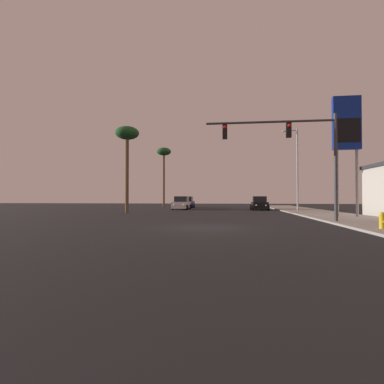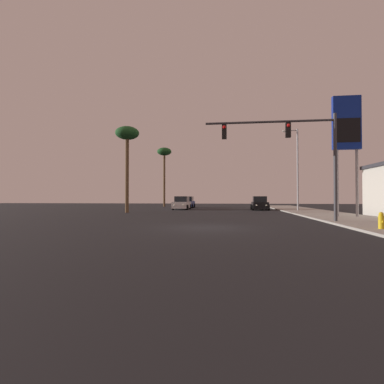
{
  "view_description": "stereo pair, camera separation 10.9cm",
  "coord_description": "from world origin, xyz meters",
  "px_view_note": "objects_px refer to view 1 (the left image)",
  "views": [
    {
      "loc": [
        1.1,
        -15.25,
        1.53
      ],
      "look_at": [
        -2.5,
        14.37,
        2.08
      ],
      "focal_mm": 28.0,
      "sensor_mm": 36.0,
      "label": 1
    },
    {
      "loc": [
        1.21,
        -15.23,
        1.53
      ],
      "look_at": [
        -2.5,
        14.37,
        2.08
      ],
      "focal_mm": 28.0,
      "sensor_mm": 36.0,
      "label": 2
    }
  ],
  "objects_px": {
    "car_white": "(182,203)",
    "palm_tree_far": "(164,155)",
    "car_black": "(259,204)",
    "fire_hydrant": "(382,221)",
    "traffic_light_mast": "(296,145)",
    "gas_station_sign": "(347,130)",
    "palm_tree_near": "(127,138)",
    "car_blue": "(187,203)",
    "street_lamp": "(296,165)"
  },
  "relations": [
    {
      "from": "street_lamp",
      "to": "fire_hydrant",
      "type": "xyz_separation_m",
      "value": [
        -0.57,
        -19.72,
        -4.63
      ]
    },
    {
      "from": "street_lamp",
      "to": "palm_tree_near",
      "type": "height_order",
      "value": "street_lamp"
    },
    {
      "from": "car_blue",
      "to": "street_lamp",
      "type": "distance_m",
      "value": 17.34
    },
    {
      "from": "palm_tree_far",
      "to": "traffic_light_mast",
      "type": "bearing_deg",
      "value": -63.83
    },
    {
      "from": "car_blue",
      "to": "traffic_light_mast",
      "type": "bearing_deg",
      "value": 112.71
    },
    {
      "from": "fire_hydrant",
      "to": "palm_tree_near",
      "type": "xyz_separation_m",
      "value": [
        -17.09,
        14.79,
        7.12
      ]
    },
    {
      "from": "car_white",
      "to": "car_black",
      "type": "bearing_deg",
      "value": 179.29
    },
    {
      "from": "car_black",
      "to": "gas_station_sign",
      "type": "height_order",
      "value": "gas_station_sign"
    },
    {
      "from": "gas_station_sign",
      "to": "car_white",
      "type": "bearing_deg",
      "value": 135.79
    },
    {
      "from": "traffic_light_mast",
      "to": "street_lamp",
      "type": "height_order",
      "value": "street_lamp"
    },
    {
      "from": "gas_station_sign",
      "to": "fire_hydrant",
      "type": "distance_m",
      "value": 11.11
    },
    {
      "from": "car_blue",
      "to": "gas_station_sign",
      "type": "distance_m",
      "value": 26.04
    },
    {
      "from": "car_black",
      "to": "car_blue",
      "type": "bearing_deg",
      "value": -32.27
    },
    {
      "from": "car_white",
      "to": "palm_tree_far",
      "type": "xyz_separation_m",
      "value": [
        -4.81,
        11.37,
        7.87
      ]
    },
    {
      "from": "car_blue",
      "to": "car_black",
      "type": "distance_m",
      "value": 11.87
    },
    {
      "from": "car_white",
      "to": "fire_hydrant",
      "type": "height_order",
      "value": "car_white"
    },
    {
      "from": "palm_tree_near",
      "to": "street_lamp",
      "type": "bearing_deg",
      "value": 15.59
    },
    {
      "from": "car_black",
      "to": "fire_hydrant",
      "type": "distance_m",
      "value": 23.26
    },
    {
      "from": "gas_station_sign",
      "to": "street_lamp",
      "type": "bearing_deg",
      "value": 97.17
    },
    {
      "from": "car_white",
      "to": "street_lamp",
      "type": "distance_m",
      "value": 14.59
    },
    {
      "from": "car_white",
      "to": "traffic_light_mast",
      "type": "bearing_deg",
      "value": 119.49
    },
    {
      "from": "street_lamp",
      "to": "palm_tree_near",
      "type": "distance_m",
      "value": 18.51
    },
    {
      "from": "car_blue",
      "to": "street_lamp",
      "type": "bearing_deg",
      "value": 144.54
    },
    {
      "from": "street_lamp",
      "to": "fire_hydrant",
      "type": "relative_size",
      "value": 11.84
    },
    {
      "from": "car_blue",
      "to": "car_black",
      "type": "height_order",
      "value": "same"
    },
    {
      "from": "car_white",
      "to": "street_lamp",
      "type": "xyz_separation_m",
      "value": [
        13.42,
        -3.7,
        4.36
      ]
    },
    {
      "from": "palm_tree_far",
      "to": "palm_tree_near",
      "type": "xyz_separation_m",
      "value": [
        0.57,
        -20.0,
        -1.03
      ]
    },
    {
      "from": "palm_tree_far",
      "to": "car_blue",
      "type": "bearing_deg",
      "value": -48.32
    },
    {
      "from": "car_white",
      "to": "car_black",
      "type": "xyz_separation_m",
      "value": [
        9.75,
        -0.37,
        0.0
      ]
    },
    {
      "from": "car_black",
      "to": "palm_tree_near",
      "type": "distance_m",
      "value": 17.63
    },
    {
      "from": "traffic_light_mast",
      "to": "palm_tree_far",
      "type": "distance_m",
      "value": 34.04
    },
    {
      "from": "traffic_light_mast",
      "to": "palm_tree_far",
      "type": "xyz_separation_m",
      "value": [
        -14.91,
        30.35,
        3.88
      ]
    },
    {
      "from": "traffic_light_mast",
      "to": "fire_hydrant",
      "type": "relative_size",
      "value": 10.41
    },
    {
      "from": "car_blue",
      "to": "palm_tree_far",
      "type": "distance_m",
      "value": 10.53
    },
    {
      "from": "car_blue",
      "to": "fire_hydrant",
      "type": "xyz_separation_m",
      "value": [
        13.02,
        -29.58,
        -0.27
      ]
    },
    {
      "from": "street_lamp",
      "to": "traffic_light_mast",
      "type": "bearing_deg",
      "value": -102.27
    },
    {
      "from": "palm_tree_far",
      "to": "palm_tree_near",
      "type": "relative_size",
      "value": 1.13
    },
    {
      "from": "fire_hydrant",
      "to": "traffic_light_mast",
      "type": "bearing_deg",
      "value": 121.74
    },
    {
      "from": "fire_hydrant",
      "to": "palm_tree_near",
      "type": "distance_m",
      "value": 23.7
    },
    {
      "from": "traffic_light_mast",
      "to": "fire_hydrant",
      "type": "bearing_deg",
      "value": -58.26
    },
    {
      "from": "palm_tree_near",
      "to": "palm_tree_far",
      "type": "bearing_deg",
      "value": 91.63
    },
    {
      "from": "traffic_light_mast",
      "to": "palm_tree_near",
      "type": "distance_m",
      "value": 17.92
    },
    {
      "from": "car_white",
      "to": "palm_tree_far",
      "type": "bearing_deg",
      "value": -65.58
    },
    {
      "from": "car_blue",
      "to": "fire_hydrant",
      "type": "distance_m",
      "value": 32.31
    },
    {
      "from": "car_white",
      "to": "fire_hydrant",
      "type": "relative_size",
      "value": 5.7
    },
    {
      "from": "gas_station_sign",
      "to": "fire_hydrant",
      "type": "relative_size",
      "value": 11.84
    },
    {
      "from": "car_blue",
      "to": "palm_tree_near",
      "type": "bearing_deg",
      "value": 75.06
    },
    {
      "from": "car_blue",
      "to": "gas_station_sign",
      "type": "bearing_deg",
      "value": 126.54
    },
    {
      "from": "car_black",
      "to": "traffic_light_mast",
      "type": "height_order",
      "value": "traffic_light_mast"
    },
    {
      "from": "fire_hydrant",
      "to": "palm_tree_near",
      "type": "bearing_deg",
      "value": 139.13
    }
  ]
}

